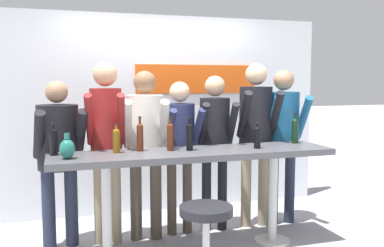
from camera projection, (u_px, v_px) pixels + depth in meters
back_wall at (160, 114)px, 5.41m from camera, size 4.29×0.12×2.45m
tasting_table at (195, 165)px, 4.06m from camera, size 2.69×0.61×0.99m
bar_stool at (206, 232)px, 3.46m from camera, size 0.46×0.46×0.64m
person_far_left at (58, 146)px, 4.15m from camera, size 0.52×0.60×1.65m
person_left at (106, 130)px, 4.23m from camera, size 0.42×0.57×1.83m
person_center_left at (145, 136)px, 4.35m from camera, size 0.50×0.60×1.75m
person_center at (180, 140)px, 4.53m from camera, size 0.38×0.50×1.64m
person_center_right at (215, 135)px, 4.64m from camera, size 0.44×0.56×1.70m
person_right at (256, 126)px, 4.77m from camera, size 0.50×0.62×1.84m
person_far_right at (283, 129)px, 4.87m from camera, size 0.49×0.60×1.77m
wine_bottle_0 at (257, 136)px, 4.17m from camera, size 0.06×0.06×0.26m
wine_bottle_1 at (54, 140)px, 3.78m from camera, size 0.07×0.07×0.29m
wine_bottle_2 at (116, 139)px, 3.90m from camera, size 0.07×0.07×0.27m
wine_bottle_3 at (170, 135)px, 4.03m from camera, size 0.07×0.07×0.32m
wine_bottle_4 at (190, 135)px, 4.04m from camera, size 0.06×0.06×0.32m
wine_bottle_5 at (140, 136)px, 4.01m from camera, size 0.06×0.06×0.33m
wine_bottle_6 at (295, 129)px, 4.51m from camera, size 0.07×0.07×0.32m
decorative_vase at (67, 149)px, 3.61m from camera, size 0.13×0.13×0.22m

